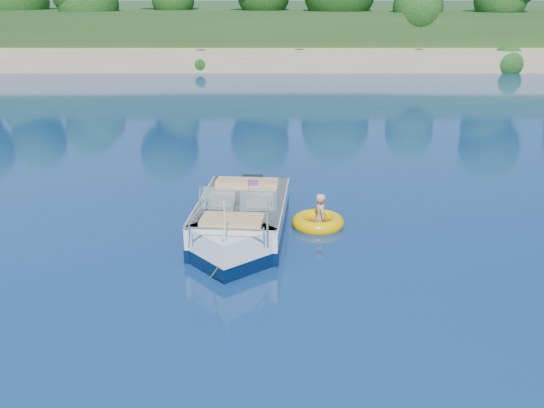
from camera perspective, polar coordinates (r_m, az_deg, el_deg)
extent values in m
plane|color=#091745|center=(11.10, 8.15, -10.74)|extent=(160.00, 160.00, 0.00)
cube|color=#9C845A|center=(47.78, 1.90, 13.38)|extent=(170.00, 8.00, 2.00)
cube|color=#1A3414|center=(74.64, 1.23, 15.96)|extent=(170.00, 56.00, 6.00)
cylinder|color=black|center=(52.68, -18.94, 15.80)|extent=(0.44, 0.44, 3.20)
cylinder|color=black|center=(51.56, 1.80, 16.95)|extent=(0.44, 0.44, 3.60)
cube|color=silver|center=(14.64, -2.80, -1.55)|extent=(2.32, 3.93, 1.05)
cube|color=silver|center=(13.00, -3.85, -4.37)|extent=(1.99, 1.99, 1.05)
cube|color=black|center=(14.69, -2.80, -2.08)|extent=(2.35, 3.97, 0.30)
cube|color=black|center=(13.06, -3.84, -4.95)|extent=(2.03, 2.03, 0.30)
cube|color=tan|center=(14.81, -2.67, -0.08)|extent=(1.82, 2.77, 0.10)
cube|color=silver|center=(14.47, -2.84, 0.27)|extent=(2.36, 3.94, 0.06)
cube|color=black|center=(16.55, -1.86, 1.15)|extent=(0.58, 0.40, 0.90)
cube|color=#8C9EA5|center=(13.79, -5.09, 0.51)|extent=(0.82, 0.43, 0.48)
cube|color=#8C9EA5|center=(13.66, -1.38, 0.41)|extent=(0.79, 0.30, 0.48)
cube|color=tan|center=(14.29, -4.76, 0.11)|extent=(0.59, 0.59, 0.40)
cube|color=tan|center=(14.17, -1.17, 0.01)|extent=(0.59, 0.59, 0.40)
cube|color=tan|center=(15.40, -2.34, 1.60)|extent=(1.60, 0.68, 0.38)
cube|color=tan|center=(12.98, -3.78, -1.99)|extent=(1.38, 0.86, 0.34)
cylinder|color=silver|center=(11.95, -4.50, -1.67)|extent=(0.03, 0.03, 0.85)
cube|color=red|center=(13.55, -1.77, 2.02)|extent=(0.22, 0.03, 0.14)
cube|color=silver|center=(12.05, -4.49, -3.50)|extent=(0.10, 0.07, 0.05)
cylinder|color=yellow|center=(11.97, -5.40, -6.37)|extent=(0.30, 1.05, 0.76)
torus|color=#E7A100|center=(15.15, 4.34, -1.73)|extent=(1.44, 1.44, 0.35)
torus|color=red|center=(15.14, 4.34, -1.66)|extent=(1.18, 1.18, 0.11)
imported|color=tan|center=(15.20, 4.50, -2.00)|extent=(0.49, 0.77, 1.40)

